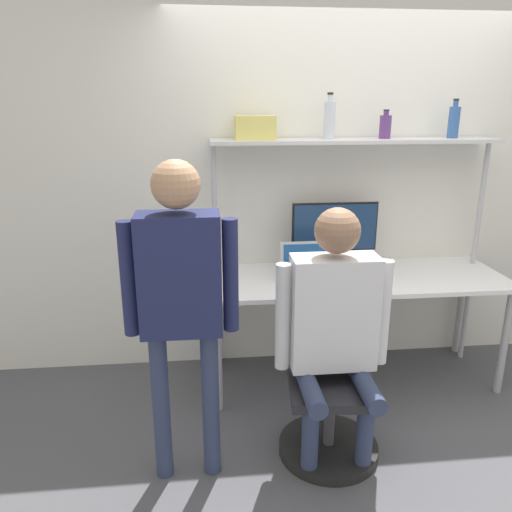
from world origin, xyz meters
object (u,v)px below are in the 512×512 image
(bottle_purple, at_px, (385,126))
(person_standing, at_px, (180,287))
(cell_phone, at_px, (347,282))
(bottle_clear, at_px, (329,119))
(monitor, at_px, (335,231))
(person_seated, at_px, (335,318))
(office_chair, at_px, (329,406))
(bottle_blue, at_px, (454,122))
(laptop, at_px, (306,272))
(storage_box, at_px, (255,128))

(bottle_purple, bearing_deg, person_standing, -141.71)
(cell_phone, xyz_separation_m, person_standing, (-1.05, -0.75, 0.29))
(bottle_clear, height_order, bottle_purple, bottle_clear)
(monitor, relative_size, person_seated, 0.43)
(person_seated, bearing_deg, bottle_purple, 60.49)
(monitor, distance_m, bottle_clear, 0.76)
(person_standing, height_order, bottle_clear, bottle_clear)
(office_chair, relative_size, bottle_blue, 3.53)
(laptop, distance_m, office_chair, 0.87)
(laptop, relative_size, bottle_purple, 1.72)
(laptop, relative_size, bottle_blue, 1.26)
(laptop, height_order, office_chair, laptop)
(person_seated, height_order, person_standing, person_standing)
(bottle_blue, xyz_separation_m, storage_box, (-1.35, 0.00, -0.03))
(laptop, height_order, cell_phone, laptop)
(cell_phone, distance_m, bottle_purple, 1.07)
(monitor, distance_m, storage_box, 0.90)
(laptop, distance_m, person_seated, 0.70)
(person_standing, bearing_deg, monitor, 45.50)
(monitor, xyz_separation_m, person_standing, (-1.03, -1.04, 0.02))
(person_seated, bearing_deg, bottle_blue, 43.60)
(person_seated, xyz_separation_m, bottle_clear, (0.17, 0.98, 0.97))
(cell_phone, height_order, bottle_clear, bottle_clear)
(bottle_purple, bearing_deg, monitor, -177.35)
(storage_box, bearing_deg, person_standing, -113.76)
(office_chair, bearing_deg, cell_phone, 67.68)
(office_chair, distance_m, person_standing, 1.13)
(monitor, bearing_deg, laptop, -132.91)
(cell_phone, relative_size, person_seated, 0.11)
(monitor, distance_m, bottle_blue, 1.08)
(laptop, xyz_separation_m, bottle_purple, (0.57, 0.28, 0.91))
(person_standing, distance_m, storage_box, 1.34)
(person_standing, xyz_separation_m, storage_box, (0.47, 1.06, 0.68))
(office_chair, bearing_deg, person_standing, -171.47)
(bottle_purple, bearing_deg, storage_box, 180.00)
(person_standing, height_order, storage_box, storage_box)
(storage_box, bearing_deg, bottle_purple, 0.00)
(office_chair, relative_size, storage_box, 3.50)
(laptop, bearing_deg, office_chair, -88.78)
(laptop, height_order, bottle_blue, bottle_blue)
(bottle_blue, distance_m, storage_box, 1.35)
(person_standing, height_order, bottle_blue, bottle_blue)
(cell_phone, distance_m, person_seated, 0.72)
(bottle_clear, relative_size, bottle_blue, 1.15)
(laptop, distance_m, bottle_clear, 1.01)
(laptop, bearing_deg, person_seated, -89.18)
(bottle_purple, bearing_deg, cell_phone, -133.38)
(monitor, relative_size, laptop, 1.87)
(person_seated, bearing_deg, person_standing, -174.40)
(monitor, bearing_deg, office_chair, -104.35)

